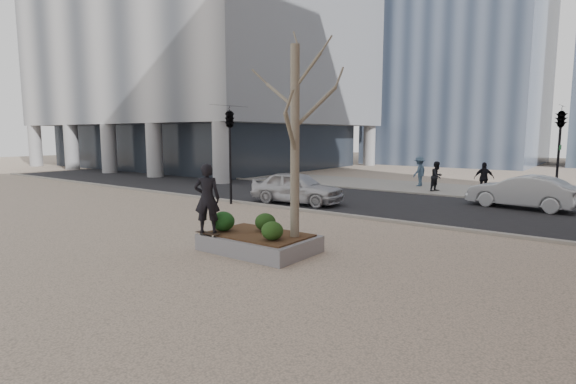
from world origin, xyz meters
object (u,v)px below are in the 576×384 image
Objects in this scene: skateboard at (208,234)px; skateboarder at (207,198)px; police_car at (297,187)px; planter at (259,243)px.

skateboard is 0.41× the size of skateboarder.
police_car reaches higher than skateboard.
skateboard is 0.99m from skateboarder.
skateboard is (-1.10, -0.88, 0.26)m from planter.
skateboard is 0.18× the size of police_car.
skateboarder reaches higher than skateboard.
police_car is (-4.08, 7.46, 0.54)m from planter.
planter is 1.89m from skateboarder.
planter is at bearing -157.53° from police_car.
police_car reaches higher than planter.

